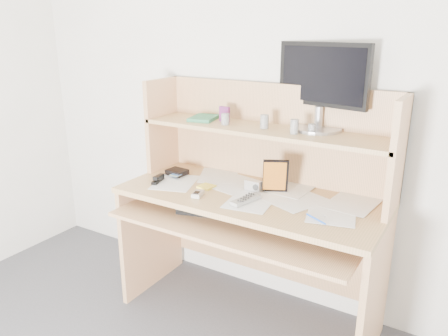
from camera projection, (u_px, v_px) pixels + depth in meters
The scene contains 19 objects.
back_wall at pixel (278, 92), 2.41m from camera, with size 3.60×0.04×2.50m, color beige.
desk at pixel (256, 199), 2.38m from camera, with size 1.40×0.70×1.30m.
paper_clutter at pixel (249, 194), 2.30m from camera, with size 1.32×0.54×0.01m, color silver.
keyboard at pixel (217, 211), 2.31m from camera, with size 0.44×0.26×0.03m.
tv_remote at pixel (246, 200), 2.19m from camera, with size 0.05×0.18×0.02m, color gray.
flip_phone at pixel (198, 193), 2.27m from camera, with size 0.05×0.09×0.02m, color silver.
stapler at pixel (158, 178), 2.48m from camera, with size 0.03×0.11×0.04m, color black.
wallet at pixel (177, 172), 2.59m from camera, with size 0.11×0.09×0.03m, color black.
sticky_note_pad at pixel (206, 187), 2.40m from camera, with size 0.08×0.08×0.01m, color #FDF642.
digital_camera at pixel (253, 185), 2.34m from camera, with size 0.09×0.04×0.06m, color silver.
game_case at pixel (275, 176), 2.28m from camera, with size 0.13×0.01×0.19m, color black.
blue_pen at pixel (316, 219), 1.98m from camera, with size 0.01×0.01×0.13m, color blue.
card_box at pixel (224, 114), 2.46m from camera, with size 0.06×0.02×0.09m, color maroon.
shelf_book at pixel (204, 118), 2.52m from camera, with size 0.13×0.19×0.02m, color #388D5C.
chip_stack_a at pixel (225, 119), 2.38m from camera, with size 0.04×0.04×0.06m, color black.
chip_stack_b at pixel (264, 122), 2.29m from camera, with size 0.04×0.04×0.07m, color white.
chip_stack_c at pixel (312, 129), 2.19m from camera, with size 0.04×0.04×0.05m, color black.
chip_stack_d at pixel (294, 127), 2.18m from camera, with size 0.04×0.04×0.07m, color white.
monitor at pixel (322, 84), 2.21m from camera, with size 0.50×0.25×0.44m.
Camera 1 is at (0.99, -0.42, 1.59)m, focal length 35.00 mm.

